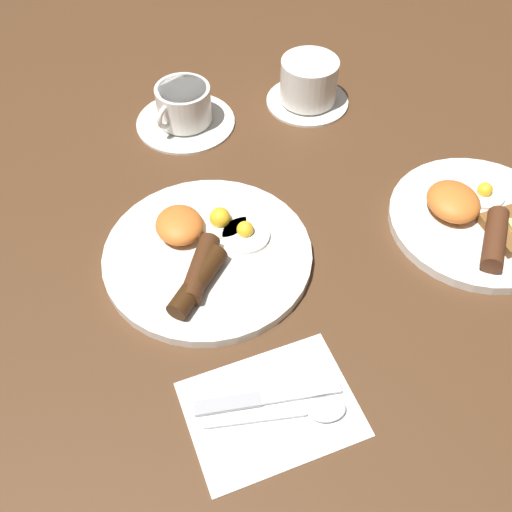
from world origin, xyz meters
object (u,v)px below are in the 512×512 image
Objects in this scene: spoon at (310,411)px; teacup_far at (309,83)px; teacup_near at (184,109)px; breakfast_plate_near at (206,253)px; breakfast_plate_far at (477,218)px; knife at (259,399)px.

teacup_far is at bearing 79.45° from spoon.
spoon is at bearing 1.22° from teacup_near.
breakfast_plate_near is 1.72× the size of teacup_near.
breakfast_plate_near is 1.76× the size of spoon.
breakfast_plate_far is at bearing 19.76° from teacup_far.
breakfast_plate_near is 1.99× the size of teacup_far.
breakfast_plate_far is 0.41m from knife.
breakfast_plate_near is at bearing -41.68° from teacup_far.
teacup_near is (-0.35, -0.34, 0.02)m from breakfast_plate_far.
teacup_near is at bearing -91.62° from teacup_far.
breakfast_plate_far is 0.38m from spoon.
teacup_far reaches higher than breakfast_plate_far.
teacup_near is 1.16× the size of teacup_far.
breakfast_plate_near is 1.67× the size of knife.
teacup_far is 0.58m from spoon.
breakfast_plate_far is 0.37m from teacup_far.
breakfast_plate_far is 1.53× the size of teacup_near.
teacup_far reaches higher than breakfast_plate_near.
breakfast_plate_far is at bearing 41.21° from spoon.
spoon is (0.26, 0.05, -0.00)m from breakfast_plate_near.
breakfast_plate_far is 1.57× the size of spoon.
breakfast_plate_near is at bearing -98.45° from breakfast_plate_far.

